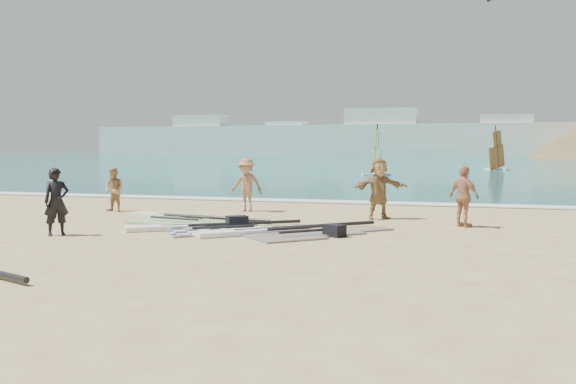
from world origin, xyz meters
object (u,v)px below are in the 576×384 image
(rig_green, at_px, (177,219))
(beachgoer_left, at_px, (114,190))
(beachgoer_back, at_px, (464,196))
(rig_orange, at_px, (282,233))
(beachgoer_mid, at_px, (246,185))
(person_wetsuit, at_px, (56,202))
(rig_grey, at_px, (203,229))
(gear_bag_near, at_px, (237,222))
(beachgoer_right, at_px, (379,188))
(gear_bag_far, at_px, (334,231))

(rig_green, xyz_separation_m, beachgoer_left, (-3.34, 1.80, 0.72))
(beachgoer_left, bearing_deg, beachgoer_back, 4.87)
(rig_green, height_order, rig_orange, rig_orange)
(rig_orange, relative_size, beachgoer_left, 3.08)
(rig_orange, relative_size, beachgoer_mid, 2.52)
(person_wetsuit, bearing_deg, rig_grey, -19.24)
(beachgoer_left, relative_size, beachgoer_mid, 0.82)
(rig_orange, xyz_separation_m, gear_bag_near, (-1.56, 0.76, 0.13))
(beachgoer_left, bearing_deg, beachgoer_right, 12.09)
(rig_orange, height_order, beachgoer_right, beachgoer_right)
(beachgoer_right, bearing_deg, rig_orange, -144.56)
(gear_bag_near, distance_m, beachgoer_left, 6.68)
(beachgoer_mid, bearing_deg, rig_green, -105.58)
(rig_green, xyz_separation_m, beachgoer_back, (8.54, 0.90, 0.82))
(rig_grey, bearing_deg, beachgoer_mid, 62.00)
(rig_green, distance_m, beachgoer_right, 6.39)
(rig_grey, distance_m, beachgoer_mid, 5.30)
(rig_green, bearing_deg, gear_bag_far, -10.41)
(gear_bag_far, distance_m, person_wetsuit, 7.15)
(gear_bag_far, bearing_deg, rig_green, 159.08)
(beachgoer_mid, distance_m, beachgoer_back, 7.82)
(gear_bag_far, xyz_separation_m, beachgoer_mid, (-4.40, 5.31, 0.79))
(rig_orange, bearing_deg, rig_green, 108.48)
(beachgoer_mid, bearing_deg, gear_bag_near, -69.32)
(gear_bag_far, distance_m, beachgoer_left, 9.66)
(person_wetsuit, relative_size, beachgoer_right, 0.90)
(beachgoer_mid, bearing_deg, gear_bag_far, -47.37)
(beachgoer_mid, relative_size, beachgoer_back, 1.09)
(rig_orange, xyz_separation_m, person_wetsuit, (-5.46, -1.88, 0.82))
(rig_grey, height_order, gear_bag_far, gear_bag_far)
(person_wetsuit, distance_m, beachgoer_right, 9.59)
(rig_grey, bearing_deg, rig_orange, -38.92)
(rig_green, distance_m, beachgoer_mid, 3.51)
(rig_grey, height_order, beachgoer_back, beachgoer_back)
(rig_green, height_order, beachgoer_left, beachgoer_left)
(gear_bag_far, bearing_deg, beachgoer_left, 156.16)
(person_wetsuit, bearing_deg, rig_orange, -32.65)
(rig_orange, distance_m, beachgoer_mid, 6.16)
(rig_green, bearing_deg, beachgoer_back, 16.51)
(gear_bag_near, xyz_separation_m, beachgoer_right, (3.38, 3.60, 0.79))
(rig_grey, relative_size, beachgoer_back, 2.73)
(beachgoer_left, bearing_deg, rig_grey, -27.08)
(rig_grey, relative_size, beachgoer_left, 3.08)
(person_wetsuit, height_order, beachgoer_left, person_wetsuit)
(beachgoer_back, bearing_deg, beachgoer_left, 36.09)
(gear_bag_far, relative_size, beachgoer_mid, 0.27)
(gear_bag_near, height_order, beachgoer_right, beachgoer_right)
(rig_grey, xyz_separation_m, gear_bag_far, (3.70, -0.14, 0.10))
(gear_bag_near, bearing_deg, beachgoer_back, 20.33)
(beachgoer_left, bearing_deg, gear_bag_near, -18.87)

